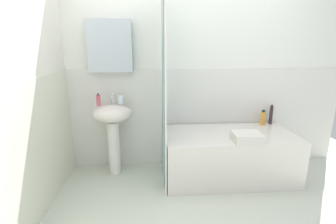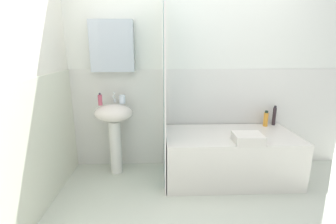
{
  "view_description": "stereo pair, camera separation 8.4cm",
  "coord_description": "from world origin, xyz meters",
  "px_view_note": "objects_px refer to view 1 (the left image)",
  "views": [
    {
      "loc": [
        -0.57,
        -1.62,
        1.44
      ],
      "look_at": [
        -0.41,
        0.68,
        0.83
      ],
      "focal_mm": 25.89,
      "sensor_mm": 36.0,
      "label": 1
    },
    {
      "loc": [
        -0.49,
        -1.63,
        1.44
      ],
      "look_at": [
        -0.41,
        0.68,
        0.83
      ],
      "focal_mm": 25.89,
      "sensor_mm": 36.0,
      "label": 2
    }
  ],
  "objects_px": {
    "soap_dispenser": "(98,100)",
    "body_wash_bottle": "(263,118)",
    "sink": "(113,124)",
    "bathtub": "(228,155)",
    "conditioner_bottle": "(271,115)",
    "toothbrush_cup": "(121,100)",
    "towel_folded": "(247,137)"
  },
  "relations": [
    {
      "from": "toothbrush_cup",
      "to": "bathtub",
      "type": "xyz_separation_m",
      "value": [
        1.21,
        -0.23,
        -0.61
      ]
    },
    {
      "from": "sink",
      "to": "towel_folded",
      "type": "relative_size",
      "value": 2.93
    },
    {
      "from": "sink",
      "to": "bathtub",
      "type": "bearing_deg",
      "value": -7.44
    },
    {
      "from": "soap_dispenser",
      "to": "bathtub",
      "type": "xyz_separation_m",
      "value": [
        1.43,
        -0.14,
        -0.63
      ]
    },
    {
      "from": "soap_dispenser",
      "to": "bathtub",
      "type": "height_order",
      "value": "soap_dispenser"
    },
    {
      "from": "bathtub",
      "to": "conditioner_bottle",
      "type": "relative_size",
      "value": 5.92
    },
    {
      "from": "towel_folded",
      "to": "conditioner_bottle",
      "type": "bearing_deg",
      "value": 46.69
    },
    {
      "from": "soap_dispenser",
      "to": "body_wash_bottle",
      "type": "bearing_deg",
      "value": 3.79
    },
    {
      "from": "sink",
      "to": "toothbrush_cup",
      "type": "relative_size",
      "value": 8.91
    },
    {
      "from": "bathtub",
      "to": "conditioner_bottle",
      "type": "height_order",
      "value": "conditioner_bottle"
    },
    {
      "from": "toothbrush_cup",
      "to": "bathtub",
      "type": "relative_size",
      "value": 0.07
    },
    {
      "from": "soap_dispenser",
      "to": "towel_folded",
      "type": "height_order",
      "value": "soap_dispenser"
    },
    {
      "from": "body_wash_bottle",
      "to": "conditioner_bottle",
      "type": "bearing_deg",
      "value": 18.94
    },
    {
      "from": "sink",
      "to": "toothbrush_cup",
      "type": "bearing_deg",
      "value": 31.67
    },
    {
      "from": "sink",
      "to": "conditioner_bottle",
      "type": "height_order",
      "value": "sink"
    },
    {
      "from": "toothbrush_cup",
      "to": "soap_dispenser",
      "type": "bearing_deg",
      "value": -157.66
    },
    {
      "from": "body_wash_bottle",
      "to": "soap_dispenser",
      "type": "bearing_deg",
      "value": -176.21
    },
    {
      "from": "soap_dispenser",
      "to": "bathtub",
      "type": "bearing_deg",
      "value": -5.4
    },
    {
      "from": "sink",
      "to": "soap_dispenser",
      "type": "xyz_separation_m",
      "value": [
        -0.13,
        -0.03,
        0.28
      ]
    },
    {
      "from": "conditioner_bottle",
      "to": "body_wash_bottle",
      "type": "distance_m",
      "value": 0.13
    },
    {
      "from": "soap_dispenser",
      "to": "towel_folded",
      "type": "bearing_deg",
      "value": -13.87
    },
    {
      "from": "conditioner_bottle",
      "to": "towel_folded",
      "type": "relative_size",
      "value": 0.85
    },
    {
      "from": "body_wash_bottle",
      "to": "sink",
      "type": "bearing_deg",
      "value": -177.03
    },
    {
      "from": "toothbrush_cup",
      "to": "conditioner_bottle",
      "type": "distance_m",
      "value": 1.84
    },
    {
      "from": "soap_dispenser",
      "to": "toothbrush_cup",
      "type": "bearing_deg",
      "value": 22.34
    },
    {
      "from": "body_wash_bottle",
      "to": "toothbrush_cup",
      "type": "bearing_deg",
      "value": -178.85
    },
    {
      "from": "sink",
      "to": "towel_folded",
      "type": "xyz_separation_m",
      "value": [
        1.4,
        -0.41,
        -0.04
      ]
    },
    {
      "from": "bathtub",
      "to": "body_wash_bottle",
      "type": "relative_size",
      "value": 7.5
    },
    {
      "from": "bathtub",
      "to": "towel_folded",
      "type": "height_order",
      "value": "towel_folded"
    },
    {
      "from": "bathtub",
      "to": "conditioner_bottle",
      "type": "bearing_deg",
      "value": 26.31
    },
    {
      "from": "conditioner_bottle",
      "to": "towel_folded",
      "type": "xyz_separation_m",
      "value": [
        -0.52,
        -0.55,
        -0.07
      ]
    },
    {
      "from": "bathtub",
      "to": "body_wash_bottle",
      "type": "distance_m",
      "value": 0.66
    }
  ]
}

